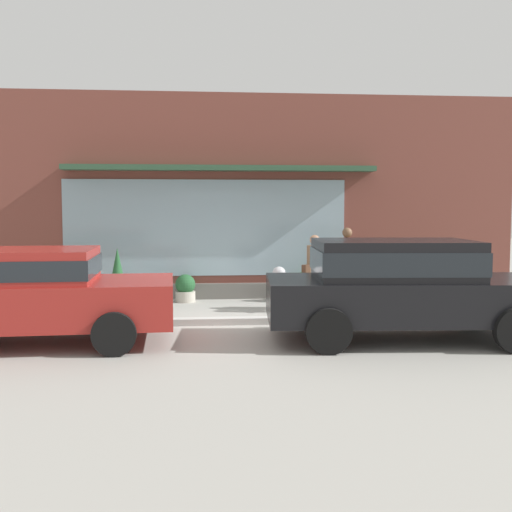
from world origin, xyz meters
TOP-DOWN VIEW (x-y plane):
  - ground_plane at (0.00, 0.00)m, footprint 60.00×60.00m
  - curb_strip at (0.00, -0.20)m, footprint 14.00×0.24m
  - storefront at (-0.01, 3.19)m, footprint 14.00×0.81m
  - fire_hydrant at (1.10, 1.06)m, footprint 0.42×0.39m
  - pedestrian_with_handbag at (1.86, 1.30)m, footprint 0.49×0.52m
  - pedestrian_passerby at (2.79, 2.25)m, footprint 0.31×0.44m
  - parked_car_black at (2.69, -1.78)m, footprint 4.53×2.28m
  - parked_car_red at (-3.19, -1.57)m, footprint 4.47×2.25m
  - potted_plant_trailing_edge at (1.87, 2.59)m, footprint 0.42×0.42m
  - potted_plant_by_entrance at (-0.83, 2.56)m, footprint 0.45×0.45m
  - potted_plant_near_hydrant at (-2.26, 2.14)m, footprint 0.40×0.40m
  - potted_plant_corner_tall at (-4.24, 2.18)m, footprint 0.27×0.27m
  - potted_plant_doorstep at (-3.43, 2.42)m, footprint 0.42×0.42m
  - potted_plant_low_front at (3.56, 2.59)m, footprint 0.61×0.61m
  - potted_plant_window_right at (4.73, 2.45)m, footprint 0.56×0.56m

SIDE VIEW (x-z plane):
  - ground_plane at x=0.00m, z-range 0.00..0.00m
  - curb_strip at x=0.00m, z-range 0.00..0.12m
  - potted_plant_doorstep at x=-3.43m, z-range -0.01..0.60m
  - potted_plant_by_entrance at x=-0.83m, z-range -0.01..0.62m
  - potted_plant_corner_tall at x=-4.24m, z-range 0.01..0.63m
  - potted_plant_trailing_edge at x=1.87m, z-range 0.01..0.67m
  - fire_hydrant at x=1.10m, z-range 0.00..0.92m
  - potted_plant_low_front at x=3.56m, z-range 0.05..0.88m
  - potted_plant_window_right at x=4.73m, z-range 0.05..0.95m
  - potted_plant_near_hydrant at x=-2.26m, z-range -0.03..1.23m
  - parked_car_red at x=-3.19m, z-range 0.11..1.59m
  - pedestrian_with_handbag at x=1.86m, z-range 0.11..1.67m
  - parked_car_black at x=2.69m, z-range 0.11..1.71m
  - pedestrian_passerby at x=2.79m, z-range 0.14..1.81m
  - storefront at x=-0.01m, z-range -0.04..4.70m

